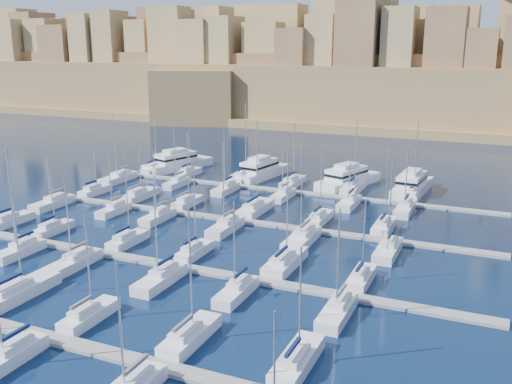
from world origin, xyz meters
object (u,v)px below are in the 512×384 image
at_px(motor_yacht_c, 348,178).
at_px(motor_yacht_d, 412,185).
at_px(sailboat_4, 190,336).
at_px(motor_yacht_b, 261,170).
at_px(sailboat_2, 18,292).
at_px(motor_yacht_a, 177,162).

distance_m(motor_yacht_c, motor_yacht_d, 13.48).
relative_size(sailboat_4, motor_yacht_b, 0.81).
relative_size(sailboat_2, sailboat_4, 1.26).
distance_m(motor_yacht_a, motor_yacht_b, 22.11).
bearing_deg(motor_yacht_d, motor_yacht_c, 178.16).
bearing_deg(motor_yacht_c, motor_yacht_d, -1.84).
distance_m(motor_yacht_b, motor_yacht_d, 33.54).
height_order(sailboat_4, motor_yacht_d, sailboat_4).
bearing_deg(sailboat_2, motor_yacht_a, 106.36).
relative_size(sailboat_4, motor_yacht_d, 0.84).
bearing_deg(motor_yacht_c, motor_yacht_a, 179.80).
bearing_deg(sailboat_2, sailboat_4, -2.23).
bearing_deg(motor_yacht_a, motor_yacht_d, -0.60).
xyz_separation_m(motor_yacht_a, motor_yacht_c, (42.18, -0.15, 0.00)).
bearing_deg(sailboat_4, motor_yacht_a, 122.19).
bearing_deg(sailboat_2, motor_yacht_b, 88.69).
relative_size(motor_yacht_a, motor_yacht_d, 1.09).
height_order(sailboat_4, motor_yacht_c, sailboat_4).
distance_m(sailboat_4, motor_yacht_a, 83.69).
height_order(sailboat_2, sailboat_4, sailboat_2).
xyz_separation_m(motor_yacht_a, motor_yacht_d, (55.65, -0.58, -0.00)).
bearing_deg(sailboat_2, motor_yacht_c, 72.74).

